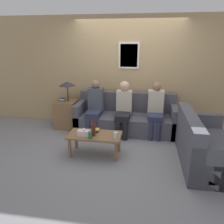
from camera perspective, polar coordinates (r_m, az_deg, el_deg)
The scene contains 14 objects.
ground_plane at distance 4.78m, azimuth 2.96°, elevation -7.05°, with size 16.00×16.00×0.00m, color gray.
wall_back at distance 5.32m, azimuth 4.36°, elevation 10.25°, with size 9.00×0.08×2.60m.
couch_main at distance 5.13m, azimuth 3.66°, elevation -1.60°, with size 2.29×0.85×0.87m.
couch_side at distance 4.10m, azimuth 22.78°, elevation -8.36°, with size 0.85×1.60×0.87m.
coffee_table at distance 4.05m, azimuth -4.53°, elevation -6.66°, with size 0.97×0.49×0.40m.
side_table_with_lamp at distance 5.41m, azimuth -11.73°, elevation 0.16°, with size 0.50×0.50×1.13m.
wine_bottle at distance 3.92m, azimuth -4.88°, elevation -4.48°, with size 0.08×0.08×0.33m.
drinking_glass at distance 3.83m, azimuth 0.98°, elevation -6.11°, with size 0.08×0.08×0.11m.
book_stack at distance 4.11m, azimuth -4.42°, elevation -4.76°, with size 0.16×0.13×0.06m.
soda_can at distance 3.85m, azimuth -5.73°, elevation -6.02°, with size 0.07×0.07×0.12m.
tissue_box at distance 3.97m, azimuth -7.31°, elevation -5.43°, with size 0.23×0.12×0.15m.
person_left at distance 5.01m, azimuth -4.49°, elevation 1.80°, with size 0.34×0.61×1.19m.
person_middle at distance 4.85m, azimuth 3.06°, elevation 1.38°, with size 0.34×0.64×1.18m.
person_right at distance 4.87m, azimuth 11.31°, elevation 1.00°, with size 0.34×0.59×1.18m.
Camera 1 is at (0.45, -4.29, 2.04)m, focal length 35.00 mm.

